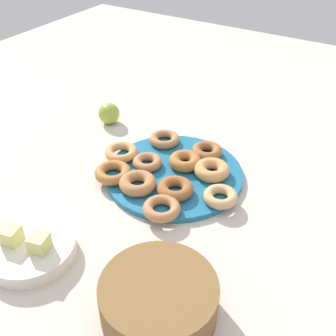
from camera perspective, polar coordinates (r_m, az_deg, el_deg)
The scene contains 18 objects.
ground_plane at distance 1.07m, azimuth 0.84°, elevation -1.15°, with size 2.40×2.40×0.00m, color beige.
donut_plate at distance 1.06m, azimuth 0.85°, elevation -0.82°, with size 0.35×0.35×0.02m, color #1E6B93.
donut_0 at distance 0.98m, azimuth 1.00°, elevation -2.86°, with size 0.09×0.09×0.03m, color #995B2D.
donut_1 at distance 1.04m, azimuth 6.07°, elevation -0.26°, with size 0.09×0.09×0.03m, color tan.
donut_2 at distance 1.16m, azimuth -0.48°, elevation 3.98°, with size 0.08×0.08×0.02m, color #B27547.
donut_3 at distance 1.12m, azimuth 5.37°, elevation 2.32°, with size 0.08×0.08×0.03m, color #995B2D.
donut_4 at distance 1.04m, azimuth -7.57°, elevation -0.64°, with size 0.09×0.09×0.03m, color #AD6B33.
donut_5 at distance 1.11m, azimuth -6.45°, elevation 2.15°, with size 0.09×0.09×0.02m, color tan.
donut_6 at distance 1.07m, azimuth -2.86°, elevation 0.80°, with size 0.08×0.08×0.02m, color #B27547.
donut_7 at distance 0.93m, azimuth -0.88°, elevation -5.59°, with size 0.09×0.09×0.02m, color #B27547.
donut_8 at distance 0.97m, azimuth 7.22°, elevation -3.91°, with size 0.08×0.08×0.02m, color tan.
donut_9 at distance 1.00m, azimuth -4.19°, elevation -2.09°, with size 0.09×0.09×0.03m, color #B27547.
donut_10 at distance 1.07m, azimuth 2.35°, elevation 0.98°, with size 0.08×0.08×0.03m, color #AD6B33.
basket at distance 0.75m, azimuth -1.29°, elevation -17.65°, with size 0.21×0.21×0.08m, color brown.
fruit_bowl at distance 0.90m, azimuth -18.35°, elevation -10.52°, with size 0.18×0.18×0.03m, color silver.
melon_chunk_left at distance 0.86m, azimuth -17.31°, elevation -9.84°, with size 0.04×0.04×0.04m, color #DBD67A.
melon_chunk_right at distance 0.89m, azimuth -20.80°, elevation -8.63°, with size 0.04×0.04×0.04m, color #DBD67A.
apple at distance 1.29m, azimuth -8.12°, elevation 7.45°, with size 0.07×0.07×0.07m, color #93AD38.
Camera 1 is at (-0.43, 0.73, 0.65)m, focal length 44.28 mm.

